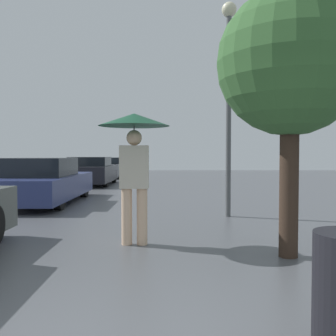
% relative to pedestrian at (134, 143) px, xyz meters
% --- Properties ---
extents(pedestrian, '(1.06, 1.06, 1.96)m').
position_rel_pedestrian_xyz_m(pedestrian, '(0.00, 0.00, 0.00)').
color(pedestrian, beige).
rests_on(pedestrian, ground_plane).
extents(parked_car_second, '(1.87, 4.53, 1.26)m').
position_rel_pedestrian_xyz_m(parked_car_second, '(-2.96, 4.84, -0.95)').
color(parked_car_second, navy).
rests_on(parked_car_second, ground_plane).
extents(parked_car_third, '(1.88, 4.11, 1.24)m').
position_rel_pedestrian_xyz_m(parked_car_third, '(-2.85, 11.13, -0.94)').
color(parked_car_third, black).
rests_on(parked_car_third, ground_plane).
extents(parked_car_farthest, '(1.86, 4.23, 1.18)m').
position_rel_pedestrian_xyz_m(parked_car_farthest, '(-2.91, 16.62, -0.97)').
color(parked_car_farthest, '#9EA3A8').
rests_on(parked_car_farthest, ground_plane).
extents(tree, '(1.91, 1.91, 3.51)m').
position_rel_pedestrian_xyz_m(tree, '(2.09, -0.69, 1.00)').
color(tree, '#38281E').
rests_on(tree, ground_plane).
extents(street_lamp, '(0.32, 0.32, 4.62)m').
position_rel_pedestrian_xyz_m(street_lamp, '(1.83, 2.53, 1.49)').
color(street_lamp, '#515456').
rests_on(street_lamp, ground_plane).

